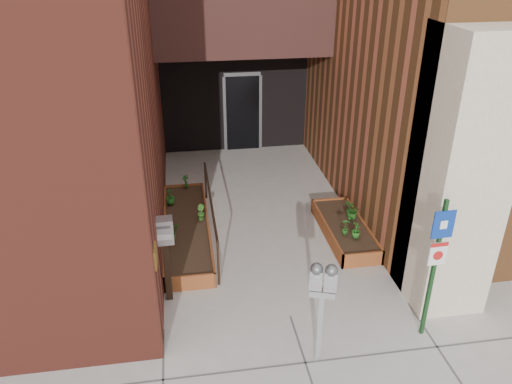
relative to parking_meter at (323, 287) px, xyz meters
name	(u,v)px	position (x,y,z in m)	size (l,w,h in m)	color
ground	(290,316)	(-0.19, 0.94, -1.27)	(80.00, 80.00, 0.00)	#9E9991
planter_left	(187,230)	(-1.74, 3.64, -1.13)	(0.90, 3.60, 0.30)	brown
planter_right	(344,230)	(1.41, 3.14, -1.13)	(0.80, 2.20, 0.30)	brown
handrail	(210,203)	(-1.24, 3.59, -0.52)	(0.04, 3.34, 0.90)	black
parking_meter	(323,287)	(0.00, 0.00, 0.00)	(0.38, 0.24, 1.64)	#AAA9AC
sign_post	(437,256)	(1.71, 0.25, 0.15)	(0.32, 0.08, 2.31)	#143918
payment_dropbox	(165,242)	(-2.09, 1.69, -0.16)	(0.31, 0.24, 1.54)	black
shrub_left_a	(171,232)	(-2.04, 3.04, -0.78)	(0.33, 0.33, 0.36)	#2C611B
shrub_left_b	(201,212)	(-1.44, 3.74, -0.81)	(0.18, 0.18, 0.32)	#285919
shrub_left_c	(170,196)	(-2.04, 4.52, -0.79)	(0.20, 0.20, 0.35)	#20611B
shrub_left_d	(186,181)	(-1.69, 5.24, -0.81)	(0.17, 0.17, 0.32)	#1E5016
shrub_right_a	(356,230)	(1.44, 2.60, -0.81)	(0.18, 0.18, 0.32)	#235A19
shrub_right_b	(346,227)	(1.27, 2.72, -0.79)	(0.18, 0.18, 0.35)	#22611B
shrub_right_c	(352,211)	(1.58, 3.28, -0.78)	(0.33, 0.33, 0.37)	#205A19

